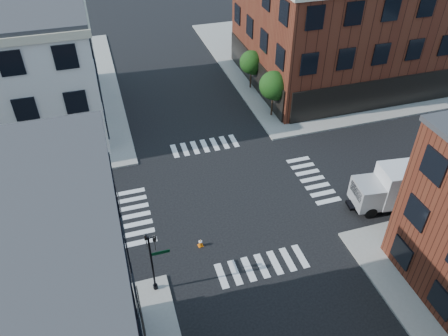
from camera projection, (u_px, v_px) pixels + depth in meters
ground at (229, 196)px, 33.16m from camera, size 120.00×120.00×0.00m
sidewalk_ne at (339, 55)px, 53.83m from camera, size 30.00×30.00×0.15m
building_ne at (367, 21)px, 46.30m from camera, size 25.00×16.00×12.00m
tree_near at (274, 87)px, 40.50m from camera, size 2.69×2.69×4.49m
tree_far at (252, 63)px, 45.20m from camera, size 2.43×2.43×4.07m
signal_pole at (152, 256)px, 24.80m from camera, size 1.29×1.24×4.60m
box_truck at (405, 185)px, 31.45m from camera, size 7.63×3.12×3.38m
traffic_cone at (200, 243)px, 29.04m from camera, size 0.38×0.38×0.63m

